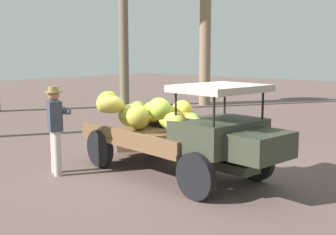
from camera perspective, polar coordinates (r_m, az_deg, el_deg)
ground_plane at (r=8.88m, az=1.88°, el=-7.13°), size 60.00×60.00×0.00m
truck at (r=8.43m, az=1.47°, el=-1.50°), size 4.59×2.18×1.84m
farmer at (r=8.77m, az=-14.57°, el=-0.90°), size 0.56×0.53×1.75m
wooden_crate at (r=10.71m, az=-5.36°, el=-3.20°), size 0.61×0.62×0.45m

